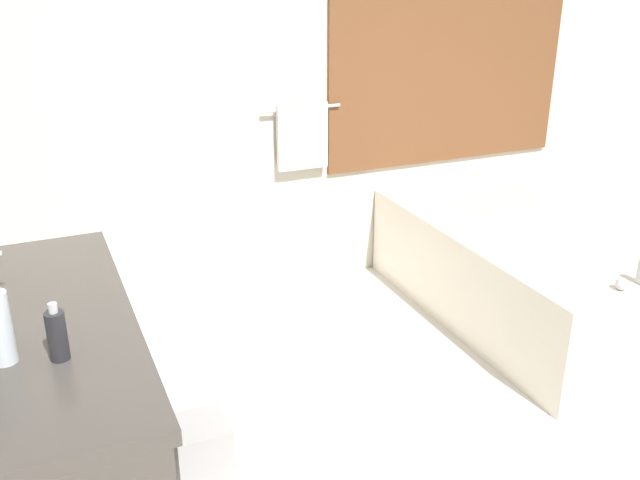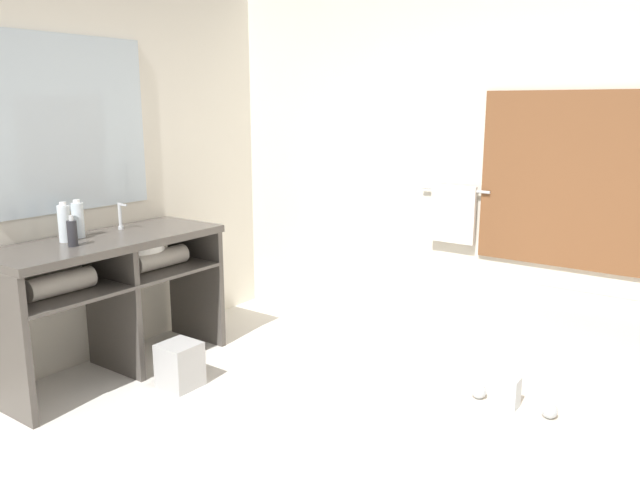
% 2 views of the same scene
% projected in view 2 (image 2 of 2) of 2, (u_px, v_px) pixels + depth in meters
% --- Properties ---
extents(wall_back_with_blinds, '(7.40, 0.13, 2.70)m').
position_uv_depth(wall_back_with_blinds, '(506.00, 163.00, 4.12)').
color(wall_back_with_blinds, silver).
rests_on(wall_back_with_blinds, ground_plane).
extents(vanity_counter, '(0.59, 1.49, 0.90)m').
position_uv_depth(vanity_counter, '(114.00, 275.00, 4.00)').
color(vanity_counter, '#4C4742').
rests_on(vanity_counter, ground_plane).
extents(sink_faucet, '(0.09, 0.04, 0.18)m').
position_uv_depth(sink_faucet, '(120.00, 216.00, 4.18)').
color(sink_faucet, silver).
rests_on(sink_faucet, vanity_counter).
extents(bathtub, '(1.01, 1.87, 0.68)m').
position_uv_depth(bathtub, '(565.00, 390.00, 3.16)').
color(bathtub, silver).
rests_on(bathtub, ground_plane).
extents(water_bottle_1, '(0.07, 0.07, 0.25)m').
position_uv_depth(water_bottle_1, '(64.00, 223.00, 3.79)').
color(water_bottle_1, white).
rests_on(water_bottle_1, vanity_counter).
extents(water_bottle_2, '(0.07, 0.07, 0.24)m').
position_uv_depth(water_bottle_2, '(78.00, 220.00, 3.91)').
color(water_bottle_2, white).
rests_on(water_bottle_2, vanity_counter).
extents(soap_dispenser, '(0.06, 0.06, 0.18)m').
position_uv_depth(soap_dispenser, '(72.00, 233.00, 3.67)').
color(soap_dispenser, '#28282D').
rests_on(soap_dispenser, vanity_counter).
extents(waste_bin, '(0.22, 0.22, 0.28)m').
position_uv_depth(waste_bin, '(180.00, 365.00, 3.87)').
color(waste_bin, '#B2B2B2').
rests_on(waste_bin, ground_plane).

